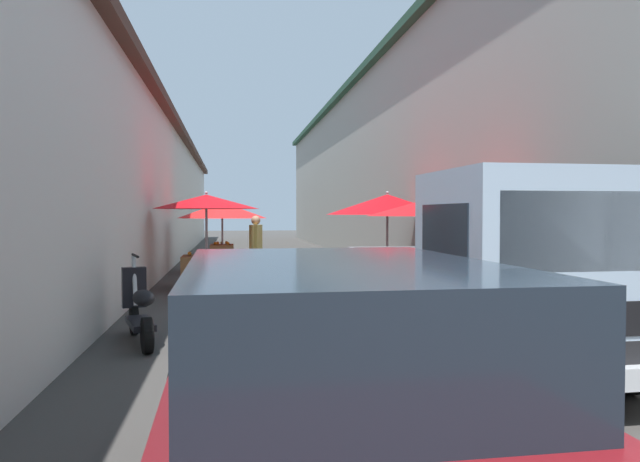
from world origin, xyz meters
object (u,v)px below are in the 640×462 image
object	(u,v)px
fruit_stall_far_left	(388,213)
fruit_stall_near_right	(205,218)
fruit_stall_far_right	(222,217)
vendor_by_crates	(256,244)
fruit_stall_near_left	(440,221)
delivery_truck	(500,278)
parked_scooter	(140,309)
plastic_stool	(303,264)
hatchback_car	(344,406)

from	to	relation	value
fruit_stall_far_left	fruit_stall_near_right	world-z (taller)	fruit_stall_far_left
fruit_stall_far_right	vendor_by_crates	size ratio (longest dim) A/B	1.57
vendor_by_crates	fruit_stall_near_left	bearing A→B (deg)	-147.20
delivery_truck	parked_scooter	world-z (taller)	delivery_truck
fruit_stall_far_left	delivery_truck	xyz separation A→B (m)	(-7.76, 0.94, -0.68)
parked_scooter	plastic_stool	bearing A→B (deg)	-21.32
fruit_stall_far_left	hatchback_car	world-z (taller)	fruit_stall_far_left
plastic_stool	vendor_by_crates	bearing A→B (deg)	139.83
parked_scooter	hatchback_car	bearing A→B (deg)	-161.28
fruit_stall_far_left	fruit_stall_far_right	size ratio (longest dim) A/B	1.11
fruit_stall_near_right	parked_scooter	xyz separation A→B (m)	(-5.65, 0.61, -1.16)
fruit_stall_near_left	parked_scooter	bearing A→B (deg)	111.15
hatchback_car	plastic_stool	world-z (taller)	hatchback_car
parked_scooter	fruit_stall_far_left	bearing A→B (deg)	-41.47
fruit_stall_near_left	fruit_stall_near_right	distance (m)	5.64
fruit_stall_far_left	plastic_stool	world-z (taller)	fruit_stall_far_left
hatchback_car	parked_scooter	world-z (taller)	hatchback_car
fruit_stall_far_left	delivery_truck	world-z (taller)	fruit_stall_far_left
delivery_truck	parked_scooter	bearing A→B (deg)	59.63
fruit_stall_near_left	fruit_stall_near_right	size ratio (longest dim) A/B	1.07
parked_scooter	plastic_stool	world-z (taller)	parked_scooter
fruit_stall_far_left	parked_scooter	xyz separation A→B (m)	(-5.47, 4.84, -1.27)
delivery_truck	parked_scooter	distance (m)	4.56
fruit_stall_far_right	plastic_stool	bearing A→B (deg)	-122.82
vendor_by_crates	parked_scooter	size ratio (longest dim) A/B	1.00
fruit_stall_near_left	plastic_stool	size ratio (longest dim) A/B	5.84
plastic_stool	fruit_stall_near_right	bearing A→B (deg)	133.63
fruit_stall_far_right	delivery_truck	xyz separation A→B (m)	(-11.78, -2.95, -0.56)
fruit_stall_far_left	hatchback_car	size ratio (longest dim) A/B	0.73
fruit_stall_near_left	plastic_stool	xyz separation A→B (m)	(6.23, 1.62, -1.23)
fruit_stall_near_right	vendor_by_crates	distance (m)	1.57
fruit_stall_near_left	hatchback_car	bearing A→B (deg)	156.41
hatchback_car	parked_scooter	distance (m)	5.41
fruit_stall_far_right	fruit_stall_near_right	world-z (taller)	fruit_stall_near_right
hatchback_car	delivery_truck	world-z (taller)	delivery_truck
hatchback_car	fruit_stall_near_left	bearing A→B (deg)	-23.59
vendor_by_crates	plastic_stool	xyz separation A→B (m)	(1.61, -1.36, -0.63)
fruit_stall_near_left	delivery_truck	bearing A→B (deg)	168.12
fruit_stall_near_right	hatchback_car	xyz separation A→B (m)	(-10.77, -1.12, -0.87)
fruit_stall_far_right	plastic_stool	size ratio (longest dim) A/B	5.96
hatchback_car	plastic_stool	distance (m)	13.27
vendor_by_crates	parked_scooter	world-z (taller)	vendor_by_crates
fruit_stall_near_left	fruit_stall_far_left	bearing A→B (deg)	-1.05
fruit_stall_near_left	vendor_by_crates	world-z (taller)	fruit_stall_near_left
fruit_stall_near_left	hatchback_car	distance (m)	7.64
delivery_truck	vendor_by_crates	size ratio (longest dim) A/B	3.01
fruit_stall_near_left	fruit_stall_near_right	bearing A→B (deg)	47.53
fruit_stall_near_left	vendor_by_crates	size ratio (longest dim) A/B	1.54
fruit_stall_far_right	fruit_stall_near_right	size ratio (longest dim) A/B	1.09
fruit_stall_far_left	parked_scooter	bearing A→B (deg)	138.53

